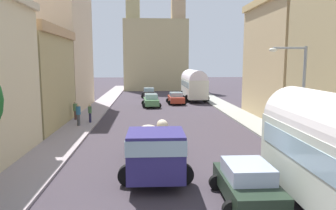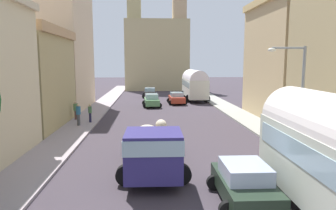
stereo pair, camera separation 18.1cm
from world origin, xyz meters
TOP-DOWN VIEW (x-y plane):
  - ground_plane at (0.00, 27.00)m, footprint 154.00×154.00m
  - sidewalk_left at (-7.25, 27.00)m, footprint 2.50×70.00m
  - sidewalk_right at (7.25, 27.00)m, footprint 2.50×70.00m
  - building_left_2 at (-10.89, 18.79)m, footprint 5.26×9.17m
  - building_left_3 at (-10.64, 28.86)m, footprint 4.70×10.47m
  - building_right_2 at (11.11, 21.67)m, footprint 5.74×10.02m
  - distant_church at (0.00, 53.63)m, footprint 11.76×7.66m
  - parked_bus_1 at (4.72, 36.58)m, footprint 3.39×9.53m
  - cargo_truck_0 at (-1.44, 7.72)m, footprint 3.28×7.52m
  - car_0 at (-1.28, 30.05)m, footprint 2.32×4.13m
  - car_1 at (-1.45, 39.79)m, footprint 2.29×3.95m
  - car_2 at (1.85, 4.58)m, footprint 2.41×3.80m
  - car_3 at (1.87, 32.31)m, footprint 2.37×3.99m
  - pedestrian_0 at (-8.07, 21.39)m, footprint 0.45×0.45m
  - pedestrian_1 at (-7.25, 18.70)m, footprint 0.41×0.41m
  - pedestrian_3 at (-6.56, 19.97)m, footprint 0.35×0.35m
  - streetlamp_near at (6.19, 9.74)m, footprint 2.06×0.28m

SIDE VIEW (x-z plane):
  - ground_plane at x=0.00m, z-range 0.00..0.00m
  - sidewalk_left at x=-7.25m, z-range 0.00..0.14m
  - sidewalk_right at x=7.25m, z-range 0.00..0.14m
  - car_1 at x=-1.45m, z-range 0.02..1.45m
  - car_3 at x=1.87m, z-range 0.01..1.46m
  - car_2 at x=1.85m, z-range 0.00..1.48m
  - car_0 at x=-1.28m, z-range 0.00..1.51m
  - pedestrian_0 at x=-8.07m, z-range 0.11..1.88m
  - pedestrian_3 at x=-6.56m, z-range 0.15..1.86m
  - pedestrian_1 at x=-7.25m, z-range 0.13..2.00m
  - cargo_truck_0 at x=-1.44m, z-range 0.06..2.40m
  - parked_bus_1 at x=4.72m, z-range 0.21..4.35m
  - streetlamp_near at x=6.19m, z-range 0.66..6.65m
  - building_left_2 at x=-10.89m, z-range 0.03..7.86m
  - building_right_2 at x=11.11m, z-range 0.03..10.91m
  - building_left_3 at x=-10.64m, z-range 0.02..14.28m
  - distant_church at x=0.00m, z-range -3.50..18.18m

